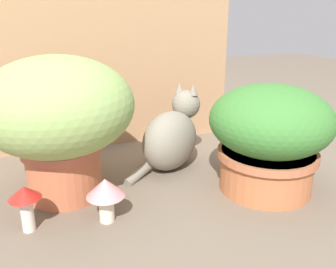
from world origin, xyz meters
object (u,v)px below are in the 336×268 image
object	(u,v)px
grass_planter	(58,115)
mushroom_ornament_pink	(105,192)
leafy_planter	(269,135)
mushroom_ornament_red	(25,199)
cat	(172,136)

from	to	relation	value
grass_planter	mushroom_ornament_pink	size ratio (longest dim) A/B	3.50
leafy_planter	mushroom_ornament_red	world-z (taller)	leafy_planter
grass_planter	cat	distance (m)	0.44
cat	mushroom_ornament_pink	world-z (taller)	cat
mushroom_ornament_red	leafy_planter	bearing A→B (deg)	0.20
leafy_planter	cat	distance (m)	0.36
grass_planter	leafy_planter	size ratio (longest dim) A/B	1.19
mushroom_ornament_pink	leafy_planter	bearing A→B (deg)	2.62
mushroom_ornament_pink	mushroom_ornament_red	bearing A→B (deg)	174.04
leafy_planter	cat	xyz separation A→B (m)	(-0.24, 0.27, -0.07)
mushroom_ornament_pink	mushroom_ornament_red	xyz separation A→B (m)	(-0.21, 0.02, 0.00)
cat	grass_planter	bearing A→B (deg)	-166.65
leafy_planter	mushroom_ornament_pink	xyz separation A→B (m)	(-0.54, -0.02, -0.10)
grass_planter	cat	size ratio (longest dim) A/B	1.26
cat	mushroom_ornament_red	size ratio (longest dim) A/B	2.75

